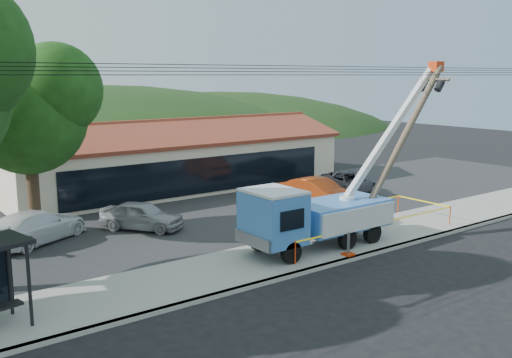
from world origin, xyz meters
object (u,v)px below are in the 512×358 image
Objects in this scene: leaning_pole at (401,142)px; car_white at (37,244)px; utility_truck at (315,213)px; car_silver at (142,231)px; car_red at (318,208)px; car_dark at (349,194)px.

car_white is (-14.31, 8.54, -4.41)m from leaning_pole.
car_white is at bearing 139.23° from utility_truck.
car_silver is 0.80× the size of car_white.
car_red is 4.46m from car_dark.
car_red reaches higher than car_silver.
car_red is (5.63, 5.87, -1.65)m from utility_truck.
utility_truck is at bearing -94.73° from car_silver.
leaning_pole reaches higher than car_silver.
utility_truck reaches higher than car_white.
utility_truck is 2.78× the size of car_silver.
car_silver is 0.86× the size of car_dark.
car_silver is at bearing 122.54° from utility_truck.
car_white is at bearing -165.76° from car_dark.
utility_truck is 8.30m from car_red.
car_red reaches higher than car_white.
car_silver reaches higher than car_dark.
car_dark is at bearing -121.38° from car_white.
car_red is at bearing -143.15° from car_dark.
car_white is (-9.39, 8.10, -1.65)m from utility_truck.
leaning_pole is 10.27m from car_dark.
utility_truck reaches higher than car_red.
utility_truck is 12.51m from car_white.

